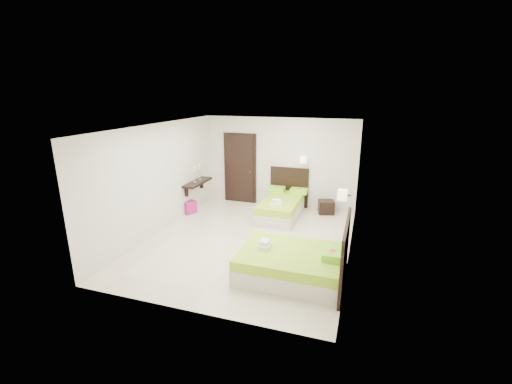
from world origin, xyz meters
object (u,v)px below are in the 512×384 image
(ottoman, at_px, (188,207))
(bed_single, at_px, (282,205))
(nightstand, at_px, (326,207))
(bed_double, at_px, (296,263))

(ottoman, bearing_deg, bed_single, 13.66)
(bed_single, height_order, ottoman, bed_single)
(ottoman, bearing_deg, nightstand, 17.45)
(bed_double, height_order, ottoman, bed_double)
(nightstand, bearing_deg, bed_single, -170.16)
(bed_single, xyz_separation_m, ottoman, (-2.56, -0.62, -0.12))
(bed_single, xyz_separation_m, nightstand, (1.14, 0.54, -0.10))
(nightstand, xyz_separation_m, ottoman, (-3.70, -1.16, -0.01))
(bed_double, relative_size, nightstand, 4.54)
(bed_double, distance_m, nightstand, 3.65)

